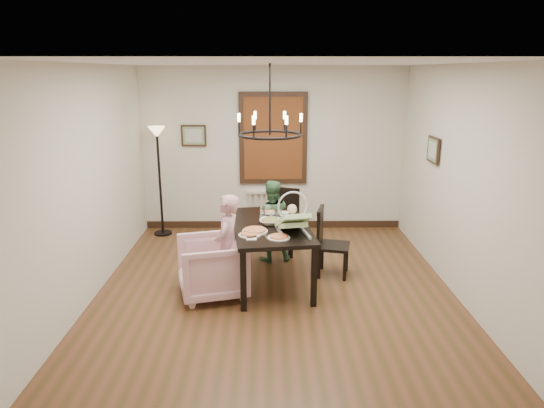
{
  "coord_description": "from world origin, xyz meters",
  "views": [
    {
      "loc": [
        -0.09,
        -5.77,
        2.71
      ],
      "look_at": [
        -0.04,
        0.26,
        1.05
      ],
      "focal_mm": 32.0,
      "sensor_mm": 36.0,
      "label": 1
    }
  ],
  "objects_px": {
    "armchair": "(212,267)",
    "seated_man": "(271,228)",
    "dining_table": "(270,230)",
    "baby_bouncer": "(293,219)",
    "elderly_woman": "(228,255)",
    "chair_far": "(283,220)",
    "floor_lamp": "(160,183)",
    "drinking_glass": "(277,215)",
    "chair_right": "(334,242)"
  },
  "relations": [
    {
      "from": "dining_table",
      "to": "armchair",
      "type": "xyz_separation_m",
      "value": [
        -0.72,
        -0.41,
        -0.34
      ]
    },
    {
      "from": "dining_table",
      "to": "elderly_woman",
      "type": "xyz_separation_m",
      "value": [
        -0.52,
        -0.43,
        -0.17
      ]
    },
    {
      "from": "armchair",
      "to": "seated_man",
      "type": "height_order",
      "value": "seated_man"
    },
    {
      "from": "chair_far",
      "to": "baby_bouncer",
      "type": "height_order",
      "value": "baby_bouncer"
    },
    {
      "from": "dining_table",
      "to": "elderly_woman",
      "type": "relative_size",
      "value": 1.68
    },
    {
      "from": "elderly_woman",
      "to": "dining_table",
      "type": "bearing_deg",
      "value": 141.35
    },
    {
      "from": "chair_right",
      "to": "armchair",
      "type": "height_order",
      "value": "chair_right"
    },
    {
      "from": "armchair",
      "to": "baby_bouncer",
      "type": "distance_m",
      "value": 1.16
    },
    {
      "from": "dining_table",
      "to": "armchair",
      "type": "distance_m",
      "value": 0.89
    },
    {
      "from": "dining_table",
      "to": "chair_far",
      "type": "distance_m",
      "value": 1.22
    },
    {
      "from": "chair_far",
      "to": "dining_table",
      "type": "bearing_deg",
      "value": -80.16
    },
    {
      "from": "elderly_woman",
      "to": "floor_lamp",
      "type": "distance_m",
      "value": 2.73
    },
    {
      "from": "seated_man",
      "to": "floor_lamp",
      "type": "height_order",
      "value": "floor_lamp"
    },
    {
      "from": "chair_far",
      "to": "baby_bouncer",
      "type": "bearing_deg",
      "value": -67.81
    },
    {
      "from": "elderly_woman",
      "to": "drinking_glass",
      "type": "distance_m",
      "value": 0.9
    },
    {
      "from": "chair_far",
      "to": "seated_man",
      "type": "distance_m",
      "value": 0.47
    },
    {
      "from": "armchair",
      "to": "baby_bouncer",
      "type": "relative_size",
      "value": 1.49
    },
    {
      "from": "dining_table",
      "to": "drinking_glass",
      "type": "bearing_deg",
      "value": 47.02
    },
    {
      "from": "dining_table",
      "to": "seated_man",
      "type": "height_order",
      "value": "seated_man"
    },
    {
      "from": "chair_far",
      "to": "drinking_glass",
      "type": "xyz_separation_m",
      "value": [
        -0.1,
        -1.05,
        0.39
      ]
    },
    {
      "from": "seated_man",
      "to": "baby_bouncer",
      "type": "height_order",
      "value": "baby_bouncer"
    },
    {
      "from": "armchair",
      "to": "floor_lamp",
      "type": "xyz_separation_m",
      "value": [
        -1.11,
        2.35,
        0.53
      ]
    },
    {
      "from": "dining_table",
      "to": "seated_man",
      "type": "bearing_deg",
      "value": 81.36
    },
    {
      "from": "chair_right",
      "to": "armchair",
      "type": "distance_m",
      "value": 1.7
    },
    {
      "from": "seated_man",
      "to": "dining_table",
      "type": "bearing_deg",
      "value": 78.33
    },
    {
      "from": "dining_table",
      "to": "chair_far",
      "type": "relative_size",
      "value": 1.88
    },
    {
      "from": "seated_man",
      "to": "baby_bouncer",
      "type": "xyz_separation_m",
      "value": [
        0.26,
        -1.11,
        0.47
      ]
    },
    {
      "from": "chair_far",
      "to": "elderly_woman",
      "type": "height_order",
      "value": "elderly_woman"
    },
    {
      "from": "elderly_woman",
      "to": "chair_far",
      "type": "bearing_deg",
      "value": 167.8
    },
    {
      "from": "baby_bouncer",
      "to": "chair_right",
      "type": "bearing_deg",
      "value": 31.97
    },
    {
      "from": "drinking_glass",
      "to": "dining_table",
      "type": "bearing_deg",
      "value": -125.59
    },
    {
      "from": "armchair",
      "to": "seated_man",
      "type": "distance_m",
      "value": 1.37
    },
    {
      "from": "chair_right",
      "to": "drinking_glass",
      "type": "distance_m",
      "value": 0.87
    },
    {
      "from": "chair_right",
      "to": "armchair",
      "type": "bearing_deg",
      "value": 123.88
    },
    {
      "from": "chair_far",
      "to": "seated_man",
      "type": "bearing_deg",
      "value": -93.38
    },
    {
      "from": "dining_table",
      "to": "baby_bouncer",
      "type": "bearing_deg",
      "value": -60.28
    },
    {
      "from": "baby_bouncer",
      "to": "floor_lamp",
      "type": "relative_size",
      "value": 0.3
    },
    {
      "from": "dining_table",
      "to": "seated_man",
      "type": "distance_m",
      "value": 0.77
    },
    {
      "from": "seated_man",
      "to": "armchair",
      "type": "bearing_deg",
      "value": 46.97
    },
    {
      "from": "armchair",
      "to": "chair_far",
      "type": "bearing_deg",
      "value": 135.46
    },
    {
      "from": "armchair",
      "to": "elderly_woman",
      "type": "height_order",
      "value": "elderly_woman"
    },
    {
      "from": "baby_bouncer",
      "to": "drinking_glass",
      "type": "height_order",
      "value": "baby_bouncer"
    },
    {
      "from": "seated_man",
      "to": "drinking_glass",
      "type": "distance_m",
      "value": 0.72
    },
    {
      "from": "seated_man",
      "to": "chair_right",
      "type": "bearing_deg",
      "value": 136.37
    },
    {
      "from": "elderly_woman",
      "to": "drinking_glass",
      "type": "relative_size",
      "value": 6.88
    },
    {
      "from": "drinking_glass",
      "to": "armchair",
      "type": "bearing_deg",
      "value": -146.45
    },
    {
      "from": "elderly_woman",
      "to": "drinking_glass",
      "type": "bearing_deg",
      "value": 144.27
    },
    {
      "from": "floor_lamp",
      "to": "baby_bouncer",
      "type": "bearing_deg",
      "value": -47.5
    },
    {
      "from": "chair_far",
      "to": "drinking_glass",
      "type": "bearing_deg",
      "value": -76.24
    },
    {
      "from": "baby_bouncer",
      "to": "elderly_woman",
      "type": "bearing_deg",
      "value": 173.65
    }
  ]
}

